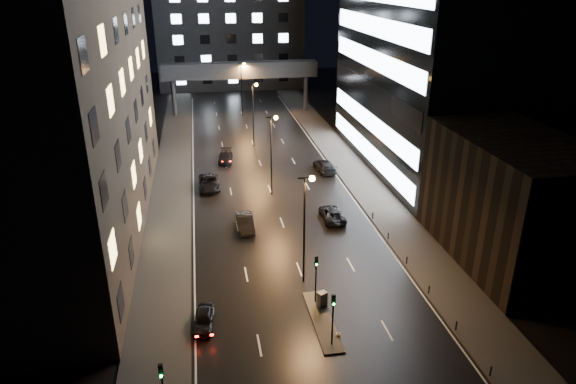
# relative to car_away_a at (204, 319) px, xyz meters

# --- Properties ---
(ground) EXTENTS (160.00, 160.00, 0.00)m
(ground) POSITION_rel_car_away_a_xyz_m (9.00, 37.01, -0.65)
(ground) COLOR black
(ground) RESTS_ON ground
(sidewalk_left) EXTENTS (5.00, 110.00, 0.15)m
(sidewalk_left) POSITION_rel_car_away_a_xyz_m (-3.50, 32.01, -0.57)
(sidewalk_left) COLOR #383533
(sidewalk_left) RESTS_ON ground
(sidewalk_right) EXTENTS (5.00, 110.00, 0.15)m
(sidewalk_right) POSITION_rel_car_away_a_xyz_m (21.50, 32.01, -0.57)
(sidewalk_right) COLOR #383533
(sidewalk_right) RESTS_ON ground
(building_left) EXTENTS (15.00, 48.00, 40.00)m
(building_left) POSITION_rel_car_away_a_xyz_m (-13.50, 21.01, 19.35)
(building_left) COLOR #2D2319
(building_left) RESTS_ON ground
(building_right_low) EXTENTS (10.00, 18.00, 12.00)m
(building_right_low) POSITION_rel_car_away_a_xyz_m (29.00, 6.01, 5.35)
(building_right_low) COLOR black
(building_right_low) RESTS_ON ground
(building_right_glass) EXTENTS (20.00, 36.00, 45.00)m
(building_right_glass) POSITION_rel_car_away_a_xyz_m (34.00, 33.01, 21.85)
(building_right_glass) COLOR black
(building_right_glass) RESTS_ON ground
(building_far) EXTENTS (34.00, 14.00, 25.00)m
(building_far) POSITION_rel_car_away_a_xyz_m (9.00, 95.01, 11.85)
(building_far) COLOR #333335
(building_far) RESTS_ON ground
(skybridge) EXTENTS (30.00, 3.00, 10.00)m
(skybridge) POSITION_rel_car_away_a_xyz_m (9.00, 67.01, 7.69)
(skybridge) COLOR #333335
(skybridge) RESTS_ON ground
(median_island) EXTENTS (1.60, 8.00, 0.15)m
(median_island) POSITION_rel_car_away_a_xyz_m (9.30, -0.99, -0.57)
(median_island) COLOR #383533
(median_island) RESTS_ON ground
(traffic_signal_near) EXTENTS (0.28, 0.34, 4.40)m
(traffic_signal_near) POSITION_rel_car_away_a_xyz_m (9.30, 1.50, 2.45)
(traffic_signal_near) COLOR black
(traffic_signal_near) RESTS_ON median_island
(traffic_signal_far) EXTENTS (0.28, 0.34, 4.40)m
(traffic_signal_far) POSITION_rel_car_away_a_xyz_m (9.30, -4.00, 2.45)
(traffic_signal_far) COLOR black
(traffic_signal_far) RESTS_ON median_island
(traffic_signal_corner) EXTENTS (0.28, 0.34, 4.40)m
(traffic_signal_corner) POSITION_rel_car_away_a_xyz_m (-2.50, -9.00, 2.30)
(traffic_signal_corner) COLOR black
(traffic_signal_corner) RESTS_ON ground
(bollard_row) EXTENTS (0.12, 25.12, 0.90)m
(bollard_row) POSITION_rel_car_away_a_xyz_m (19.20, 3.51, -0.20)
(bollard_row) COLOR black
(bollard_row) RESTS_ON ground
(streetlight_near) EXTENTS (1.45, 0.50, 10.15)m
(streetlight_near) POSITION_rel_car_away_a_xyz_m (9.16, 5.01, 5.85)
(streetlight_near) COLOR black
(streetlight_near) RESTS_ON ground
(streetlight_mid_a) EXTENTS (1.45, 0.50, 10.15)m
(streetlight_mid_a) POSITION_rel_car_away_a_xyz_m (9.16, 25.01, 5.85)
(streetlight_mid_a) COLOR black
(streetlight_mid_a) RESTS_ON ground
(streetlight_mid_b) EXTENTS (1.45, 0.50, 10.15)m
(streetlight_mid_b) POSITION_rel_car_away_a_xyz_m (9.16, 45.01, 5.85)
(streetlight_mid_b) COLOR black
(streetlight_mid_b) RESTS_ON ground
(streetlight_far) EXTENTS (1.45, 0.50, 10.15)m
(streetlight_far) POSITION_rel_car_away_a_xyz_m (9.16, 65.01, 5.85)
(streetlight_far) COLOR black
(streetlight_far) RESTS_ON ground
(car_away_a) EXTENTS (1.96, 3.95, 1.29)m
(car_away_a) POSITION_rel_car_away_a_xyz_m (0.00, 0.00, 0.00)
(car_away_a) COLOR black
(car_away_a) RESTS_ON ground
(car_away_b) EXTENTS (1.72, 4.83, 1.59)m
(car_away_b) POSITION_rel_car_away_a_xyz_m (4.83, 16.11, 0.15)
(car_away_b) COLOR black
(car_away_b) RESTS_ON ground
(car_away_c) EXTENTS (2.71, 5.70, 1.57)m
(car_away_c) POSITION_rel_car_away_a_xyz_m (1.35, 28.49, 0.14)
(car_away_c) COLOR black
(car_away_c) RESTS_ON ground
(car_away_d) EXTENTS (2.56, 5.12, 1.43)m
(car_away_d) POSITION_rel_car_away_a_xyz_m (4.07, 38.53, 0.07)
(car_away_d) COLOR black
(car_away_d) RESTS_ON ground
(car_toward_a) EXTENTS (2.38, 5.08, 1.40)m
(car_toward_a) POSITION_rel_car_away_a_xyz_m (14.69, 16.87, 0.05)
(car_toward_a) COLOR black
(car_toward_a) RESTS_ON ground
(car_toward_b) EXTENTS (2.47, 5.57, 1.59)m
(car_toward_b) POSITION_rel_car_away_a_xyz_m (17.55, 32.08, 0.15)
(car_toward_b) COLOR black
(car_toward_b) RESTS_ON ground
(utility_cabinet) EXTENTS (0.91, 0.82, 1.33)m
(utility_cabinet) POSITION_rel_car_away_a_xyz_m (9.70, 0.81, 0.17)
(utility_cabinet) COLOR #4D4D50
(utility_cabinet) RESTS_ON median_island
(cone_b) EXTENTS (0.49, 0.49, 0.54)m
(cone_b) POSITION_rel_car_away_a_xyz_m (10.03, -3.12, -0.38)
(cone_b) COLOR orange
(cone_b) RESTS_ON ground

